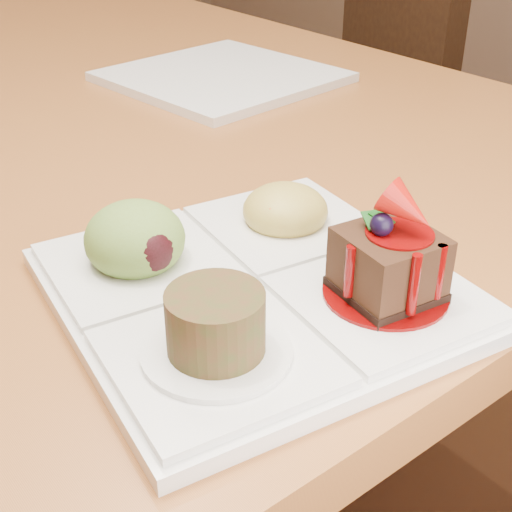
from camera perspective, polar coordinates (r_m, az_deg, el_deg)
ground at (r=1.54m, az=-15.22°, el=-13.30°), size 6.00×6.00×0.00m
dining_table at (r=1.19m, az=-19.64°, el=11.42°), size 1.00×1.80×0.75m
chair_right at (r=1.59m, az=7.27°, el=13.49°), size 0.58×0.58×1.03m
sampler_plate at (r=0.50m, az=-0.42°, el=-1.28°), size 0.30×0.30×0.10m
second_plate at (r=1.00m, az=-2.74°, el=14.13°), size 0.29×0.29×0.01m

